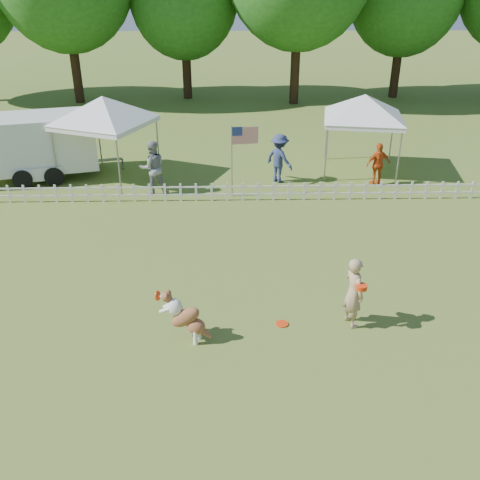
{
  "coord_description": "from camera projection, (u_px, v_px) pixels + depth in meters",
  "views": [
    {
      "loc": [
        -0.71,
        -9.07,
        6.74
      ],
      "look_at": [
        -0.45,
        2.0,
        1.1
      ],
      "focal_mm": 40.0,
      "sensor_mm": 36.0,
      "label": 1
    }
  ],
  "objects": [
    {
      "name": "ground",
      "position": [
        264.0,
        330.0,
        11.16
      ],
      "size": [
        120.0,
        120.0,
        0.0
      ],
      "primitive_type": "plane",
      "color": "#486C22",
      "rests_on": "ground"
    },
    {
      "name": "frisbee_on_turf",
      "position": [
        282.0,
        324.0,
        11.33
      ],
      "size": [
        0.31,
        0.31,
        0.02
      ],
      "primitive_type": "cylinder",
      "rotation": [
        0.0,
        0.0,
        -0.22
      ],
      "color": "red",
      "rests_on": "ground"
    },
    {
      "name": "spectator_b",
      "position": [
        279.0,
        158.0,
        18.55
      ],
      "size": [
        1.22,
        1.24,
        1.71
      ],
      "primitive_type": "imported",
      "rotation": [
        0.0,
        0.0,
        2.32
      ],
      "color": "navy",
      "rests_on": "ground"
    },
    {
      "name": "canopy_tent_left",
      "position": [
        107.0,
        139.0,
        18.58
      ],
      "size": [
        3.63,
        3.63,
        2.86
      ],
      "primitive_type": null,
      "rotation": [
        0.0,
        0.0,
        -0.4
      ],
      "color": "silver",
      "rests_on": "ground"
    },
    {
      "name": "spectator_c",
      "position": [
        378.0,
        164.0,
        18.35
      ],
      "size": [
        0.93,
        0.56,
        1.48
      ],
      "primitive_type": "imported",
      "rotation": [
        0.0,
        0.0,
        3.38
      ],
      "color": "#CB4B17",
      "rests_on": "ground"
    },
    {
      "name": "picket_fence",
      "position": [
        250.0,
        192.0,
        17.26
      ],
      "size": [
        22.0,
        0.08,
        0.6
      ],
      "primitive_type": null,
      "color": "silver",
      "rests_on": "ground"
    },
    {
      "name": "canopy_tent_right",
      "position": [
        361.0,
        135.0,
        19.28
      ],
      "size": [
        3.1,
        3.1,
        2.76
      ],
      "primitive_type": null,
      "rotation": [
        0.0,
        0.0,
        -0.17
      ],
      "color": "silver",
      "rests_on": "ground"
    },
    {
      "name": "flag_pole",
      "position": [
        232.0,
        162.0,
        17.18
      ],
      "size": [
        0.91,
        0.21,
        2.37
      ],
      "primitive_type": null,
      "rotation": [
        0.0,
        0.0,
        0.13
      ],
      "color": "gray",
      "rests_on": "ground"
    },
    {
      "name": "handler",
      "position": [
        354.0,
        292.0,
        11.01
      ],
      "size": [
        0.54,
        0.66,
        1.57
      ],
      "primitive_type": "imported",
      "rotation": [
        0.0,
        0.0,
        1.9
      ],
      "color": "tan",
      "rests_on": "ground"
    },
    {
      "name": "spectator_a",
      "position": [
        153.0,
        168.0,
        17.57
      ],
      "size": [
        1.04,
        0.91,
        1.79
      ],
      "primitive_type": "imported",
      "rotation": [
        0.0,
        0.0,
        3.46
      ],
      "color": "gray",
      "rests_on": "ground"
    },
    {
      "name": "tree_center_left",
      "position": [
        184.0,
        7.0,
        28.92
      ],
      "size": [
        6.0,
        6.0,
        9.8
      ],
      "primitive_type": null,
      "color": "#215518",
      "rests_on": "ground"
    },
    {
      "name": "tree_right",
      "position": [
        405.0,
        0.0,
        29.03
      ],
      "size": [
        6.2,
        6.2,
        10.4
      ],
      "primitive_type": null,
      "color": "#215518",
      "rests_on": "ground"
    },
    {
      "name": "cargo_trailer",
      "position": [
        36.0,
        146.0,
        18.88
      ],
      "size": [
        5.53,
        3.46,
        2.26
      ],
      "primitive_type": null,
      "rotation": [
        0.0,
        0.0,
        0.25
      ],
      "color": "white",
      "rests_on": "ground"
    },
    {
      "name": "dog",
      "position": [
        186.0,
        317.0,
        10.64
      ],
      "size": [
        1.1,
        0.66,
        1.08
      ],
      "primitive_type": null,
      "rotation": [
        0.0,
        0.0,
        -0.33
      ],
      "color": "brown",
      "rests_on": "ground"
    }
  ]
}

